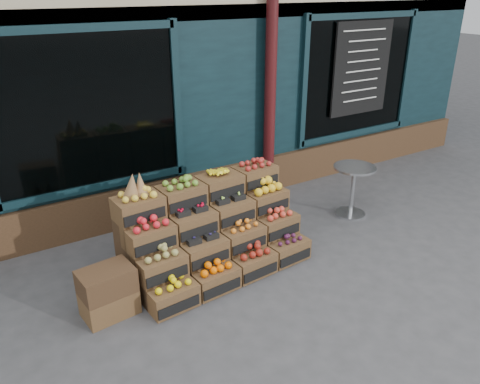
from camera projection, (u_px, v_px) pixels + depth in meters
ground at (283, 270)px, 5.81m from camera, size 60.00×60.00×0.00m
shop_facade at (125, 34)px, 8.80m from camera, size 12.00×6.24×4.80m
crate_display at (212, 234)px, 5.77m from camera, size 2.27×1.22×1.38m
spare_crates at (108, 292)px, 4.94m from camera, size 0.59×0.44×0.55m
bistro_table at (353, 185)px, 7.03m from camera, size 0.63×0.63×0.79m
shopkeeper at (68, 156)px, 6.78m from camera, size 0.72×0.48×1.96m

